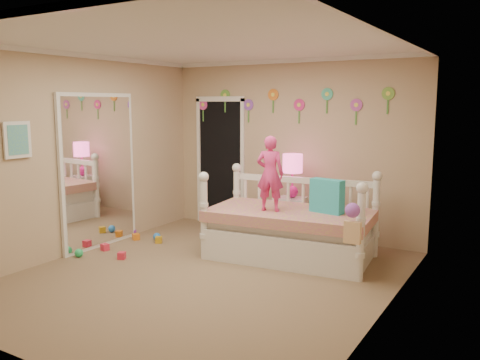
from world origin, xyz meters
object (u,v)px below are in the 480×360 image
Objects in this scene: daybed at (290,215)px; nightstand at (292,219)px; child at (270,174)px; table_lamp at (293,169)px.

daybed is 3.26× the size of nightstand.
child is 0.91m from table_lamp.
table_lamp is at bearing -96.64° from child.
child is at bearing -143.33° from daybed.
daybed is 0.92m from table_lamp.
nightstand is 1.03× the size of table_lamp.
table_lamp reaches higher than daybed.
child is 1.48× the size of nightstand.
daybed is 2.20× the size of child.
nightstand is (-0.11, 0.91, -0.78)m from child.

